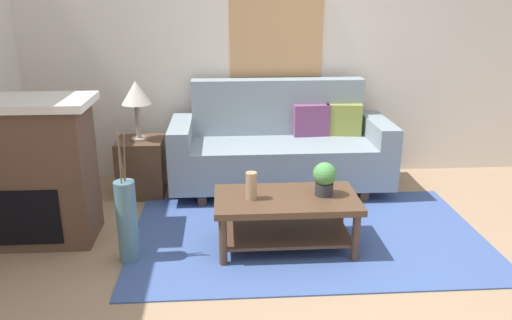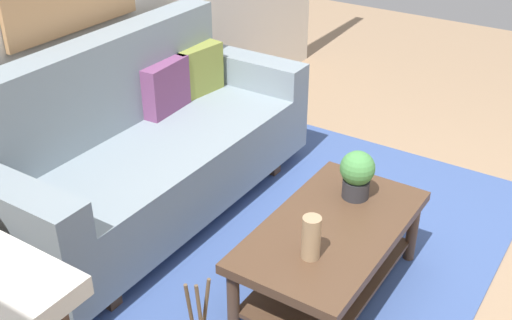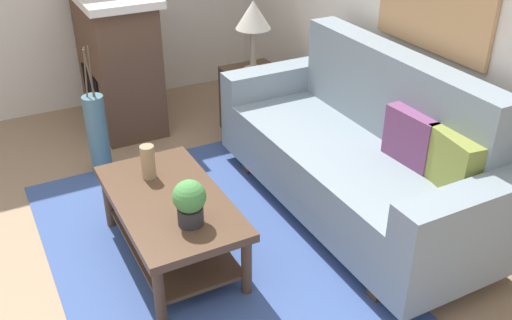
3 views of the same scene
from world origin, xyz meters
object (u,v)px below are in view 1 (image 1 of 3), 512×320
(couch, at_px, (280,148))
(throw_pillow_olive, at_px, (344,120))
(side_table, at_px, (142,167))
(framed_painting, at_px, (276,32))
(coffee_table, at_px, (286,211))
(table_lamp, at_px, (136,95))
(fireplace, at_px, (32,171))
(throw_pillow_plum, at_px, (311,120))
(tabletop_vase, at_px, (251,186))
(floor_vase, at_px, (127,222))
(potted_plant_tabletop, at_px, (325,178))

(couch, bearing_deg, throw_pillow_olive, 10.77)
(side_table, relative_size, framed_painting, 0.59)
(throw_pillow_olive, relative_size, side_table, 0.64)
(couch, distance_m, throw_pillow_olive, 0.72)
(throw_pillow_olive, bearing_deg, coffee_table, -118.50)
(coffee_table, xyz_separation_m, table_lamp, (-1.28, 1.21, 0.68))
(fireplace, bearing_deg, table_lamp, 53.37)
(throw_pillow_plum, relative_size, tabletop_vase, 1.69)
(floor_vase, bearing_deg, couch, 47.32)
(side_table, bearing_deg, potted_plant_tabletop, -37.13)
(potted_plant_tabletop, xyz_separation_m, table_lamp, (-1.58, 1.19, 0.42))
(coffee_table, bearing_deg, table_lamp, 136.65)
(throw_pillow_plum, xyz_separation_m, tabletop_vase, (-0.69, -1.41, -0.14))
(coffee_table, xyz_separation_m, side_table, (-1.28, 1.21, -0.03))
(side_table, distance_m, framed_painting, 1.93)
(tabletop_vase, bearing_deg, fireplace, 169.81)
(throw_pillow_plum, height_order, side_table, throw_pillow_plum)
(potted_plant_tabletop, distance_m, side_table, 2.00)
(side_table, bearing_deg, fireplace, -126.63)
(throw_pillow_plum, xyz_separation_m, throw_pillow_olive, (0.33, 0.00, 0.00))
(framed_painting, bearing_deg, potted_plant_tabletop, -83.25)
(throw_pillow_plum, height_order, tabletop_vase, throw_pillow_plum)
(throw_pillow_plum, xyz_separation_m, fireplace, (-2.40, -1.11, -0.09))
(fireplace, bearing_deg, throw_pillow_olive, 22.09)
(potted_plant_tabletop, bearing_deg, tabletop_vase, -175.56)
(throw_pillow_olive, xyz_separation_m, coffee_table, (-0.75, -1.39, -0.37))
(couch, height_order, side_table, couch)
(couch, xyz_separation_m, fireplace, (-2.07, -0.98, 0.16))
(throw_pillow_olive, height_order, floor_vase, throw_pillow_olive)
(throw_pillow_olive, xyz_separation_m, tabletop_vase, (-1.02, -1.41, -0.14))
(table_lamp, relative_size, framed_painting, 0.60)
(throw_pillow_plum, bearing_deg, table_lamp, -174.08)
(throw_pillow_plum, xyz_separation_m, coffee_table, (-0.42, -1.39, -0.37))
(tabletop_vase, distance_m, framed_painting, 2.05)
(couch, relative_size, side_table, 3.83)
(potted_plant_tabletop, distance_m, table_lamp, 2.02)
(tabletop_vase, distance_m, side_table, 1.62)
(throw_pillow_olive, distance_m, potted_plant_tabletop, 1.45)
(tabletop_vase, distance_m, fireplace, 1.73)
(fireplace, bearing_deg, potted_plant_tabletop, -6.62)
(couch, distance_m, potted_plant_tabletop, 1.27)
(table_lamp, bearing_deg, throw_pillow_plum, 5.92)
(throw_pillow_olive, bearing_deg, fireplace, -157.91)
(coffee_table, bearing_deg, floor_vase, -174.00)
(couch, distance_m, framed_painting, 1.19)
(tabletop_vase, distance_m, table_lamp, 1.66)
(throw_pillow_plum, distance_m, floor_vase, 2.24)
(throw_pillow_plum, bearing_deg, throw_pillow_olive, 0.00)
(couch, relative_size, tabletop_vase, 10.09)
(couch, bearing_deg, floor_vase, -132.68)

